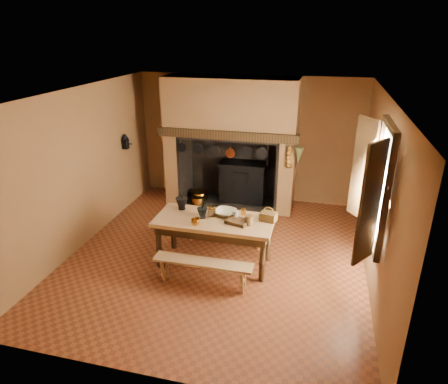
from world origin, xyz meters
name	(u,v)px	position (x,y,z in m)	size (l,w,h in m)	color
floor	(218,255)	(0.00, 0.00, 0.00)	(5.50, 5.50, 0.00)	brown
ceiling	(216,94)	(0.00, 0.00, 2.80)	(5.50, 5.50, 0.00)	silver
back_wall	(249,139)	(0.00, 2.75, 1.40)	(5.00, 0.02, 2.80)	brown
wall_left	(81,169)	(-2.50, 0.00, 1.40)	(0.02, 5.50, 2.80)	brown
wall_right	(379,195)	(2.50, 0.00, 1.40)	(0.02, 5.50, 2.80)	brown
wall_front	(147,274)	(0.00, -2.75, 1.40)	(5.00, 0.02, 2.80)	brown
chimney_breast	(231,124)	(-0.30, 2.31, 1.81)	(2.95, 0.96, 2.80)	brown
iron_range	(243,181)	(-0.04, 2.45, 0.48)	(1.12, 0.55, 1.60)	black
hearth_pans	(198,197)	(-1.05, 2.22, 0.09)	(0.51, 0.62, 0.20)	#BB7E2B
hanging_pans	(224,151)	(-0.34, 1.81, 1.36)	(1.92, 0.29, 0.27)	black
onion_string	(289,158)	(1.00, 1.79, 1.33)	(0.12, 0.10, 0.46)	#B57021
herb_bunch	(298,156)	(1.18, 1.79, 1.38)	(0.20, 0.20, 0.35)	brown
window	(373,185)	(2.35, -0.40, 1.70)	(0.39, 1.75, 1.76)	white
wall_coffee_mill	(125,141)	(-2.42, 1.55, 1.52)	(0.23, 0.16, 0.31)	black
work_table	(214,226)	(0.02, -0.26, 0.70)	(1.93, 0.86, 0.84)	tan
bench_front	(203,267)	(0.02, -0.92, 0.33)	(1.54, 0.27, 0.43)	tan
bench_back	(224,228)	(0.02, 0.43, 0.33)	(1.56, 0.27, 0.44)	tan
mortar_large	(182,203)	(-0.62, -0.03, 0.95)	(0.21, 0.21, 0.35)	black
mortar_small	(202,213)	(-0.18, -0.28, 0.93)	(0.18, 0.18, 0.30)	black
coffee_grinder	(212,212)	(-0.05, -0.15, 0.91)	(0.18, 0.16, 0.20)	#372511
brass_mug_a	(197,220)	(-0.21, -0.46, 0.88)	(0.08, 0.08, 0.09)	#BB7E2B
brass_mug_b	(243,212)	(0.45, 0.02, 0.89)	(0.09, 0.09, 0.10)	#BB7E2B
mixing_bowl	(225,213)	(0.16, -0.07, 0.88)	(0.35, 0.35, 0.09)	beige
stoneware_crock	(249,220)	(0.61, -0.32, 0.92)	(0.13, 0.13, 0.16)	brown
glass_jar	(236,215)	(0.36, -0.19, 0.91)	(0.09, 0.09, 0.16)	beige
wicker_basket	(268,216)	(0.88, -0.11, 0.91)	(0.29, 0.24, 0.24)	#513618
wooden_tray	(237,221)	(0.42, -0.32, 0.87)	(0.34, 0.25, 0.06)	#372511
brass_cup	(195,222)	(-0.21, -0.55, 0.89)	(0.13, 0.13, 0.11)	#BB7E2B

